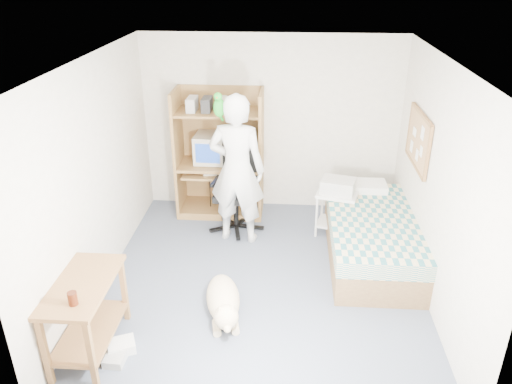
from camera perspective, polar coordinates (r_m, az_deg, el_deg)
floor at (r=5.85m, az=0.70°, el=-10.14°), size 4.00×4.00×0.00m
wall_back at (r=7.09m, az=1.73°, el=7.72°), size 3.60×0.02×2.50m
wall_right at (r=5.44m, az=20.07°, el=0.48°), size 0.02×4.00×2.50m
wall_left at (r=5.61m, az=-17.91°, el=1.58°), size 0.02×4.00×2.50m
ceiling at (r=4.85m, az=0.86°, el=14.70°), size 3.60×4.00×0.02m
computer_hutch at (r=7.05m, az=-4.11°, el=3.86°), size 1.20×0.63×1.80m
bed at (r=6.29m, az=13.01°, el=-4.98°), size 1.02×2.02×0.66m
side_desk at (r=4.94m, az=-18.88°, el=-12.27°), size 0.50×1.00×0.75m
corkboard at (r=6.17m, az=18.06°, el=5.69°), size 0.04×0.94×0.66m
office_chair at (r=6.77m, az=-2.18°, el=-0.77°), size 0.66×0.66×1.17m
person at (r=6.25m, az=-2.20°, el=2.54°), size 0.77×0.56×1.95m
parrot at (r=6.02m, az=-4.24°, el=9.77°), size 0.14×0.25×0.39m
dog at (r=5.28m, az=-3.74°, el=-12.31°), size 0.49×1.07×0.40m
printer_cart at (r=6.68m, az=9.19°, el=-1.61°), size 0.60×0.53×0.61m
printer at (r=6.55m, az=9.36°, el=0.70°), size 0.49×0.42×0.18m
crt_monitor at (r=7.03m, az=-5.22°, el=5.03°), size 0.43×0.46×0.40m
keyboard at (r=6.96m, az=-4.15°, el=2.23°), size 0.47×0.22×0.03m
pencil_cup at (r=6.94m, az=-1.74°, el=3.53°), size 0.08×0.08×0.12m
drink_glass at (r=4.52m, az=-20.22°, el=-11.35°), size 0.08×0.08×0.12m
floor_box_a at (r=5.11m, az=-15.12°, el=-16.65°), size 0.31×0.28×0.10m
floor_box_b at (r=5.02m, az=-15.77°, el=-17.81°), size 0.19×0.23×0.08m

